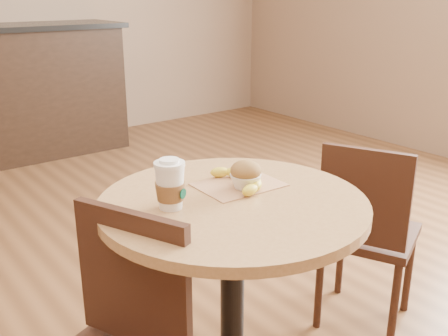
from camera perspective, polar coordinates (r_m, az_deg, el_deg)
name	(u,v)px	position (r m, az deg, el deg)	size (l,w,h in m)	color
cafe_table	(232,264)	(1.53, 0.93, -10.43)	(0.74, 0.74, 0.75)	black
chair_right	(367,230)	(2.09, 15.29, -6.51)	(0.45, 0.45, 0.77)	#361D12
kraft_bag	(239,185)	(1.54, 1.63, -1.82)	(0.24, 0.18, 0.00)	#AD7A54
coffee_cup	(170,186)	(1.37, -5.88, -2.00)	(0.08, 0.08, 0.14)	white
muffin	(246,175)	(1.50, 2.38, -0.74)	(0.09, 0.09, 0.08)	white
banana	(241,179)	(1.54, 1.82, -1.20)	(0.13, 0.23, 0.03)	yellow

